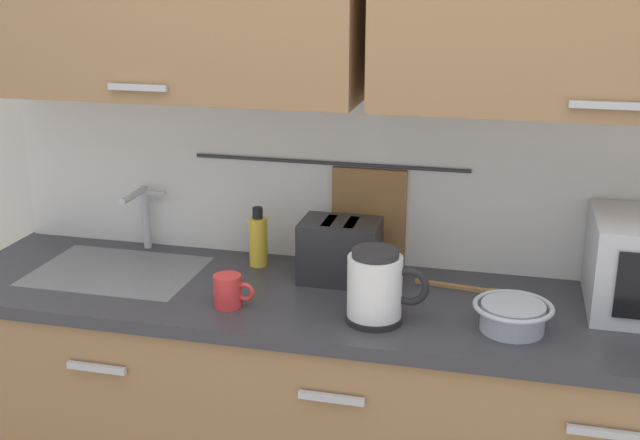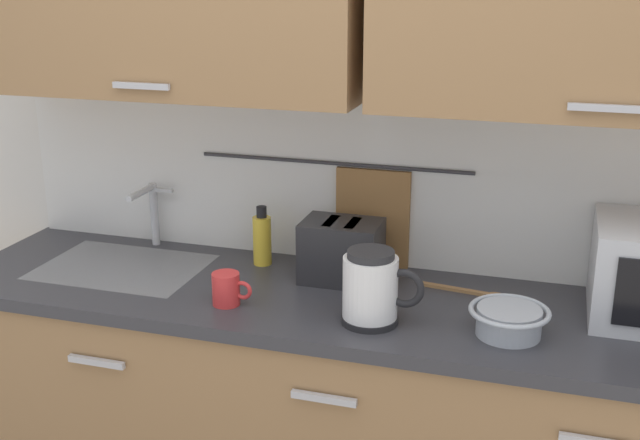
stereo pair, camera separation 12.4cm
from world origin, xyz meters
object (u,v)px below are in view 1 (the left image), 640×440
object	(u,v)px
mixing_bowl	(513,315)
toaster	(340,250)
dish_soap_bottle	(258,240)
mug_near_sink	(229,291)
wooden_spoon	(471,288)
electric_kettle	(376,287)

from	to	relation	value
mixing_bowl	toaster	bearing A→B (deg)	155.31
dish_soap_bottle	mixing_bowl	xyz separation A→B (m)	(0.81, -0.30, -0.04)
mug_near_sink	toaster	bearing A→B (deg)	46.30
dish_soap_bottle	wooden_spoon	xyz separation A→B (m)	(0.69, -0.05, -0.08)
mug_near_sink	wooden_spoon	bearing A→B (deg)	23.17
dish_soap_bottle	wooden_spoon	size ratio (longest dim) A/B	0.71
dish_soap_bottle	toaster	distance (m)	0.29
dish_soap_bottle	toaster	bearing A→B (deg)	-11.54
electric_kettle	dish_soap_bottle	xyz separation A→B (m)	(-0.45, 0.33, -0.01)
electric_kettle	dish_soap_bottle	bearing A→B (deg)	143.42
mixing_bowl	toaster	size ratio (longest dim) A/B	0.84
wooden_spoon	dish_soap_bottle	bearing A→B (deg)	175.93
mug_near_sink	toaster	size ratio (longest dim) A/B	0.47
wooden_spoon	mixing_bowl	bearing A→B (deg)	-63.95
electric_kettle	toaster	bearing A→B (deg)	120.60
dish_soap_bottle	mixing_bowl	bearing A→B (deg)	-20.30
mixing_bowl	wooden_spoon	xyz separation A→B (m)	(-0.12, 0.25, -0.04)
toaster	wooden_spoon	bearing A→B (deg)	1.29
mixing_bowl	electric_kettle	bearing A→B (deg)	-175.13
dish_soap_bottle	toaster	size ratio (longest dim) A/B	0.77
mug_near_sink	electric_kettle	bearing A→B (deg)	0.53
mixing_bowl	wooden_spoon	size ratio (longest dim) A/B	0.77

